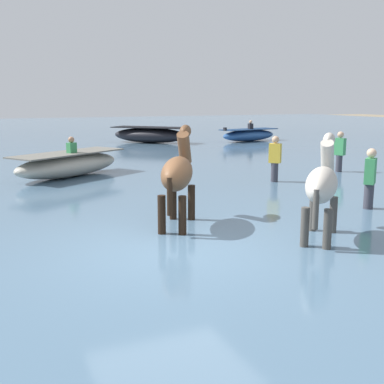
{
  "coord_description": "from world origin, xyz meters",
  "views": [
    {
      "loc": [
        -2.66,
        -6.67,
        2.64
      ],
      "look_at": [
        1.1,
        1.78,
        0.84
      ],
      "focal_mm": 44.93,
      "sensor_mm": 36.0,
      "label": 1
    }
  ],
  "objects_px": {
    "boat_mid_channel": "(249,135)",
    "person_wading_mid": "(339,155)",
    "person_onlooker_left": "(369,184)",
    "horse_trailing_pinto": "(322,187)",
    "horse_lead_bay": "(178,176)",
    "boat_far_inshore": "(150,135)",
    "person_onlooker_right": "(275,163)",
    "boat_distant_east": "(69,164)"
  },
  "relations": [
    {
      "from": "horse_lead_bay",
      "to": "person_onlooker_right",
      "type": "height_order",
      "value": "horse_lead_bay"
    },
    {
      "from": "boat_far_inshore",
      "to": "person_wading_mid",
      "type": "bearing_deg",
      "value": -80.24
    },
    {
      "from": "horse_trailing_pinto",
      "to": "boat_mid_channel",
      "type": "distance_m",
      "value": 18.96
    },
    {
      "from": "boat_distant_east",
      "to": "boat_mid_channel",
      "type": "relative_size",
      "value": 1.03
    },
    {
      "from": "person_onlooker_left",
      "to": "person_wading_mid",
      "type": "relative_size",
      "value": 1.0
    },
    {
      "from": "boat_mid_channel",
      "to": "person_onlooker_right",
      "type": "xyz_separation_m",
      "value": [
        -6.18,
        -11.86,
        0.19
      ]
    },
    {
      "from": "horse_trailing_pinto",
      "to": "boat_far_inshore",
      "type": "height_order",
      "value": "horse_trailing_pinto"
    },
    {
      "from": "person_onlooker_left",
      "to": "person_onlooker_right",
      "type": "relative_size",
      "value": 1.0
    },
    {
      "from": "horse_lead_bay",
      "to": "horse_trailing_pinto",
      "type": "height_order",
      "value": "horse_lead_bay"
    },
    {
      "from": "boat_distant_east",
      "to": "person_onlooker_left",
      "type": "xyz_separation_m",
      "value": [
        5.06,
        -6.98,
        0.16
      ]
    },
    {
      "from": "horse_lead_bay",
      "to": "person_wading_mid",
      "type": "height_order",
      "value": "horse_lead_bay"
    },
    {
      "from": "boat_mid_channel",
      "to": "horse_lead_bay",
      "type": "bearing_deg",
      "value": -124.64
    },
    {
      "from": "horse_lead_bay",
      "to": "boat_far_inshore",
      "type": "xyz_separation_m",
      "value": [
        5.11,
        16.37,
        -0.51
      ]
    },
    {
      "from": "person_wading_mid",
      "to": "person_onlooker_right",
      "type": "xyz_separation_m",
      "value": [
        -2.94,
        -0.75,
        0.0
      ]
    },
    {
      "from": "boat_mid_channel",
      "to": "horse_trailing_pinto",
      "type": "bearing_deg",
      "value": -117.03
    },
    {
      "from": "person_wading_mid",
      "to": "person_onlooker_right",
      "type": "distance_m",
      "value": 3.04
    },
    {
      "from": "horse_lead_bay",
      "to": "boat_far_inshore",
      "type": "relative_size",
      "value": 0.54
    },
    {
      "from": "horse_lead_bay",
      "to": "person_onlooker_right",
      "type": "distance_m",
      "value": 5.42
    },
    {
      "from": "horse_lead_bay",
      "to": "person_onlooker_right",
      "type": "relative_size",
      "value": 1.32
    },
    {
      "from": "horse_trailing_pinto",
      "to": "boat_mid_channel",
      "type": "height_order",
      "value": "horse_trailing_pinto"
    },
    {
      "from": "boat_mid_channel",
      "to": "person_wading_mid",
      "type": "relative_size",
      "value": 2.3
    },
    {
      "from": "horse_trailing_pinto",
      "to": "boat_far_inshore",
      "type": "distance_m",
      "value": 18.4
    },
    {
      "from": "boat_distant_east",
      "to": "person_wading_mid",
      "type": "height_order",
      "value": "person_wading_mid"
    },
    {
      "from": "horse_lead_bay",
      "to": "person_onlooker_left",
      "type": "xyz_separation_m",
      "value": [
        4.21,
        -0.38,
        -0.4
      ]
    },
    {
      "from": "person_onlooker_left",
      "to": "person_wading_mid",
      "type": "xyz_separation_m",
      "value": [
        3.02,
        4.43,
        0.0
      ]
    },
    {
      "from": "boat_distant_east",
      "to": "boat_far_inshore",
      "type": "distance_m",
      "value": 11.45
    },
    {
      "from": "horse_lead_bay",
      "to": "boat_far_inshore",
      "type": "distance_m",
      "value": 17.16
    },
    {
      "from": "boat_far_inshore",
      "to": "boat_distant_east",
      "type": "bearing_deg",
      "value": -121.35
    },
    {
      "from": "person_wading_mid",
      "to": "person_onlooker_right",
      "type": "height_order",
      "value": "same"
    },
    {
      "from": "boat_mid_channel",
      "to": "person_onlooker_left",
      "type": "bearing_deg",
      "value": -111.94
    },
    {
      "from": "horse_trailing_pinto",
      "to": "person_onlooker_left",
      "type": "height_order",
      "value": "horse_trailing_pinto"
    },
    {
      "from": "boat_mid_channel",
      "to": "person_onlooker_left",
      "type": "relative_size",
      "value": 2.3
    },
    {
      "from": "boat_far_inshore",
      "to": "person_wading_mid",
      "type": "distance_m",
      "value": 12.51
    },
    {
      "from": "horse_lead_bay",
      "to": "boat_distant_east",
      "type": "distance_m",
      "value": 6.67
    },
    {
      "from": "person_onlooker_left",
      "to": "boat_mid_channel",
      "type": "bearing_deg",
      "value": 68.06
    },
    {
      "from": "boat_far_inshore",
      "to": "person_onlooker_right",
      "type": "bearing_deg",
      "value": -93.61
    },
    {
      "from": "boat_far_inshore",
      "to": "person_wading_mid",
      "type": "xyz_separation_m",
      "value": [
        2.12,
        -12.33,
        0.11
      ]
    },
    {
      "from": "horse_trailing_pinto",
      "to": "person_onlooker_right",
      "type": "distance_m",
      "value": 5.59
    },
    {
      "from": "boat_mid_channel",
      "to": "person_onlooker_right",
      "type": "distance_m",
      "value": 13.37
    },
    {
      "from": "horse_trailing_pinto",
      "to": "boat_mid_channel",
      "type": "xyz_separation_m",
      "value": [
        8.61,
        16.88,
        -0.54
      ]
    },
    {
      "from": "person_onlooker_left",
      "to": "person_wading_mid",
      "type": "height_order",
      "value": "same"
    },
    {
      "from": "boat_mid_channel",
      "to": "person_wading_mid",
      "type": "bearing_deg",
      "value": -106.25
    }
  ]
}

